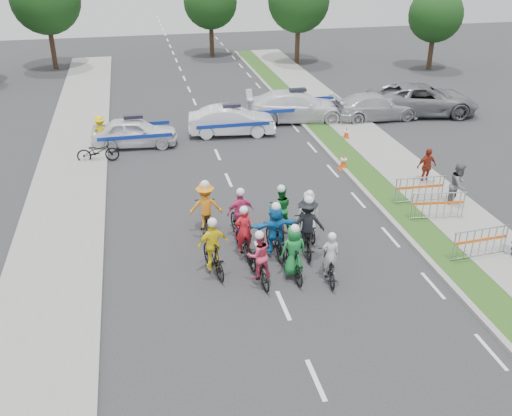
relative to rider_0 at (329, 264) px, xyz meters
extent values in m
plane|color=#28282B|center=(-1.67, -1.00, -0.55)|extent=(90.00, 90.00, 0.00)
cube|color=gray|center=(3.43, 4.00, -0.49)|extent=(0.20, 60.00, 0.12)
cube|color=#214516|center=(4.13, 4.00, -0.50)|extent=(1.20, 60.00, 0.11)
cube|color=gray|center=(5.93, 4.00, -0.49)|extent=(2.40, 60.00, 0.13)
cube|color=gray|center=(-8.17, 4.00, -0.49)|extent=(3.00, 60.00, 0.13)
imported|color=black|center=(0.00, 0.01, -0.13)|extent=(0.80, 1.69, 0.85)
imported|color=silver|center=(0.00, -0.04, 0.34)|extent=(0.56, 0.41, 1.42)
sphere|color=white|center=(0.00, -0.09, 0.98)|extent=(0.25, 0.25, 0.25)
imported|color=black|center=(-1.03, 0.37, -0.02)|extent=(0.60, 1.78, 1.06)
imported|color=#178234|center=(-1.03, 0.32, 0.42)|extent=(0.80, 0.55, 1.58)
sphere|color=white|center=(-1.03, 0.27, 1.16)|extent=(0.27, 0.27, 0.27)
imported|color=black|center=(-2.09, 0.37, -0.10)|extent=(0.82, 1.79, 0.91)
imported|color=#DD3D5F|center=(-2.09, 0.32, 0.38)|extent=(0.80, 0.66, 1.51)
sphere|color=white|center=(-2.09, 0.27, 1.08)|extent=(0.26, 0.26, 0.26)
imported|color=black|center=(-3.33, 1.14, 0.00)|extent=(0.87, 1.90, 1.10)
imported|color=yellow|center=(-3.33, 1.09, 0.45)|extent=(1.03, 0.59, 1.65)
sphere|color=white|center=(-3.33, 1.04, 1.23)|extent=(0.29, 0.29, 0.29)
imported|color=black|center=(-0.18, 1.76, -0.03)|extent=(1.01, 2.09, 1.05)
imported|color=black|center=(-0.18, 1.71, 0.50)|extent=(1.22, 0.82, 1.75)
sphere|color=white|center=(-0.18, 1.66, 1.34)|extent=(0.30, 0.30, 0.30)
imported|color=black|center=(-1.24, 1.75, 0.00)|extent=(0.65, 1.87, 1.10)
imported|color=#1A77C5|center=(-1.24, 1.70, 0.46)|extent=(1.57, 0.60, 1.66)
sphere|color=white|center=(-1.24, 1.65, 1.24)|extent=(0.29, 0.29, 0.29)
imported|color=black|center=(-2.23, 1.91, -0.08)|extent=(0.80, 1.84, 0.94)
imported|color=red|center=(-2.23, 1.86, 0.41)|extent=(0.61, 0.43, 1.57)
sphere|color=white|center=(-2.23, 1.81, 1.14)|extent=(0.27, 0.27, 0.27)
imported|color=black|center=(0.14, 2.68, -0.04)|extent=(0.51, 1.71, 1.02)
imported|color=white|center=(0.14, 2.63, 0.40)|extent=(0.76, 0.50, 1.54)
sphere|color=white|center=(0.14, 2.58, 1.11)|extent=(0.27, 0.27, 0.27)
imported|color=black|center=(-0.72, 3.13, -0.07)|extent=(0.87, 1.90, 0.96)
imported|color=#167A2C|center=(-0.72, 3.08, 0.43)|extent=(0.85, 0.70, 1.60)
sphere|color=white|center=(-0.72, 3.03, 1.18)|extent=(0.28, 0.28, 0.28)
imported|color=black|center=(-2.11, 3.12, -0.01)|extent=(0.86, 1.86, 1.08)
imported|color=#E33F84|center=(-2.11, 3.07, 0.44)|extent=(1.01, 0.58, 1.62)
sphere|color=white|center=(-2.11, 3.02, 1.20)|extent=(0.28, 0.28, 0.28)
imported|color=black|center=(-3.20, 3.68, -0.03)|extent=(0.86, 2.04, 1.05)
imported|color=orange|center=(-3.20, 3.63, 0.50)|extent=(1.18, 0.74, 1.74)
sphere|color=white|center=(-3.20, 3.58, 1.33)|extent=(0.30, 0.30, 0.30)
imported|color=white|center=(-5.35, 13.06, 0.14)|extent=(4.20, 2.07, 1.38)
imported|color=white|center=(-0.50, 13.69, 0.16)|extent=(4.50, 2.02, 1.43)
imported|color=white|center=(3.37, 15.20, 0.25)|extent=(5.86, 3.15, 1.61)
imported|color=#B2B2B7|center=(7.61, 14.53, 0.15)|extent=(4.90, 2.09, 1.41)
imported|color=slate|center=(10.55, 14.86, 0.29)|extent=(6.49, 3.91, 1.69)
imported|color=slate|center=(6.34, 3.72, 0.33)|extent=(1.09, 1.06, 1.76)
imported|color=maroon|center=(6.18, 5.90, 0.22)|extent=(0.95, 0.51, 1.55)
imported|color=yellow|center=(-6.92, 13.11, 0.24)|extent=(1.10, 0.74, 1.58)
cube|color=#F24C0C|center=(3.44, 8.10, -0.54)|extent=(0.40, 0.40, 0.03)
cone|color=#F24C0C|center=(3.44, 8.10, -0.20)|extent=(0.36, 0.36, 0.70)
cylinder|color=silver|center=(3.44, 8.10, -0.10)|extent=(0.29, 0.29, 0.08)
cube|color=#F24C0C|center=(4.88, 11.60, -0.54)|extent=(0.40, 0.40, 0.03)
cone|color=#F24C0C|center=(4.88, 11.60, -0.20)|extent=(0.36, 0.36, 0.70)
cylinder|color=silver|center=(4.88, 11.60, -0.10)|extent=(0.29, 0.29, 0.08)
imported|color=black|center=(-7.05, 11.32, -0.06)|extent=(1.86, 0.67, 0.98)
cylinder|color=#382619|center=(7.33, 29.00, 1.07)|extent=(0.36, 0.36, 3.25)
sphere|color=#153310|center=(7.33, 29.00, 4.00)|extent=(4.55, 4.55, 4.55)
cylinder|color=#382619|center=(16.33, 25.00, 0.82)|extent=(0.36, 0.36, 2.75)
sphere|color=#153310|center=(16.33, 25.00, 3.30)|extent=(3.85, 3.85, 3.85)
cylinder|color=#382619|center=(-10.67, 31.00, 1.20)|extent=(0.36, 0.36, 3.50)
cylinder|color=#382619|center=(1.33, 33.00, 0.95)|extent=(0.36, 0.36, 3.00)
sphere|color=#153310|center=(1.33, 33.00, 3.65)|extent=(4.20, 4.20, 4.20)
camera|label=1|loc=(-5.24, -13.67, 9.08)|focal=40.00mm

